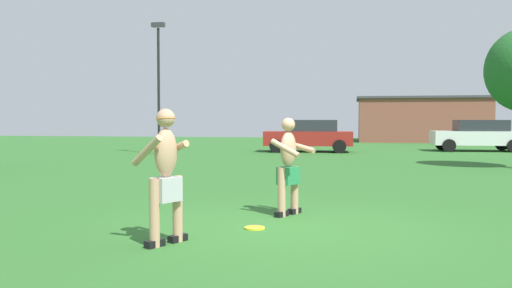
# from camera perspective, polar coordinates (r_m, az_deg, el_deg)

# --- Properties ---
(ground_plane) EXTENTS (80.00, 80.00, 0.00)m
(ground_plane) POSITION_cam_1_polar(r_m,az_deg,el_deg) (7.87, 3.49, -8.95)
(ground_plane) COLOR #2D6628
(player_with_cap) EXTENTS (0.73, 0.77, 1.73)m
(player_with_cap) POSITION_cam_1_polar(r_m,az_deg,el_deg) (6.79, -9.67, -2.72)
(player_with_cap) COLOR black
(player_with_cap) RESTS_ON ground_plane
(player_in_green) EXTENTS (0.73, 0.75, 1.61)m
(player_in_green) POSITION_cam_1_polar(r_m,az_deg,el_deg) (8.76, 3.52, -2.21)
(player_in_green) COLOR black
(player_in_green) RESTS_ON ground_plane
(frisbee) EXTENTS (0.30, 0.30, 0.03)m
(frisbee) POSITION_cam_1_polar(r_m,az_deg,el_deg) (7.77, -0.15, -8.99)
(frisbee) COLOR yellow
(frisbee) RESTS_ON ground_plane
(car_red_near_post) EXTENTS (4.40, 2.23, 1.58)m
(car_red_near_post) POSITION_cam_1_polar(r_m,az_deg,el_deg) (26.36, 5.73, 0.94)
(car_red_near_post) COLOR maroon
(car_red_near_post) RESTS_ON ground_plane
(car_white_far_end) EXTENTS (4.37, 2.17, 1.58)m
(car_white_far_end) POSITION_cam_1_polar(r_m,az_deg,el_deg) (29.03, 22.66, 0.91)
(car_white_far_end) COLOR white
(car_white_far_end) RESTS_ON ground_plane
(lamp_post) EXTENTS (0.60, 0.24, 5.99)m
(lamp_post) POSITION_cam_1_polar(r_m,az_deg,el_deg) (24.74, -10.41, 7.35)
(lamp_post) COLOR black
(lamp_post) RESTS_ON ground_plane
(outbuilding_behind_lot) EXTENTS (9.23, 6.98, 3.23)m
(outbuilding_behind_lot) POSITION_cam_1_polar(r_m,az_deg,el_deg) (41.24, 17.16, 2.54)
(outbuilding_behind_lot) COLOR brown
(outbuilding_behind_lot) RESTS_ON ground_plane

